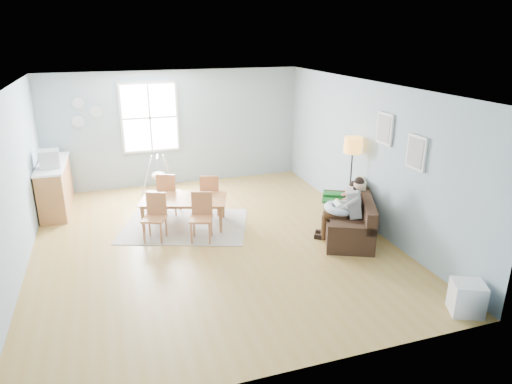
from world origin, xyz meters
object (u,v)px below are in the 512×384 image
object	(u,v)px
toddler	(347,197)
chair_ne	(210,192)
monitor	(49,159)
baby_swing	(159,175)
floor_lamp	(352,152)
chair_nw	(168,191)
father	(346,206)
chair_se	(202,214)
storage_cube	(466,298)
counter	(55,186)
dining_table	(184,212)
chair_sw	(155,214)
sofa	(350,220)

from	to	relation	value
toddler	chair_ne	bearing A→B (deg)	146.25
monitor	baby_swing	bearing A→B (deg)	23.62
floor_lamp	chair_nw	xyz separation A→B (m)	(-3.30, 1.41, -0.88)
father	chair_se	distance (m)	2.55
floor_lamp	storage_cube	world-z (taller)	floor_lamp
storage_cube	counter	distance (m)	7.85
chair_ne	baby_swing	bearing A→B (deg)	112.76
baby_swing	toddler	bearing A→B (deg)	-48.12
baby_swing	monitor	bearing A→B (deg)	-156.38
monitor	toddler	bearing A→B (deg)	-25.21
toddler	baby_swing	distance (m)	4.57
chair_se	baby_swing	xyz separation A→B (m)	(-0.40, 2.96, -0.12)
toddler	dining_table	bearing A→B (deg)	158.63
dining_table	chair_se	bearing A→B (deg)	-55.67
chair_sw	dining_table	bearing A→B (deg)	34.56
dining_table	baby_swing	size ratio (longest dim) A/B	1.75
storage_cube	toddler	bearing A→B (deg)	93.56
storage_cube	baby_swing	distance (m)	7.08
chair_nw	chair_ne	world-z (taller)	chair_nw
chair_ne	baby_swing	xyz separation A→B (m)	(-0.79, 1.89, -0.12)
chair_nw	chair_se	bearing A→B (deg)	-73.55
father	chair_nw	world-z (taller)	father
counter	baby_swing	bearing A→B (deg)	15.48
father	chair_ne	size ratio (longest dim) A/B	1.38
dining_table	chair_ne	size ratio (longest dim) A/B	1.84
sofa	storage_cube	xyz separation A→B (m)	(0.19, -2.71, -0.04)
chair_sw	chair_ne	xyz separation A→B (m)	(1.17, 0.79, 0.01)
father	counter	bearing A→B (deg)	147.50
sofa	father	size ratio (longest dim) A/B	1.70
father	counter	size ratio (longest dim) A/B	0.65
father	dining_table	size ratio (longest dim) A/B	0.75
father	toddler	bearing A→B (deg)	58.35
father	chair_sw	world-z (taller)	father
counter	chair_ne	bearing A→B (deg)	-23.57
dining_table	chair_ne	xyz separation A→B (m)	(0.59, 0.39, 0.20)
counter	monitor	world-z (taller)	monitor
father	floor_lamp	bearing A→B (deg)	56.68
chair_se	chair_ne	xyz separation A→B (m)	(0.39, 1.07, -0.00)
chair_sw	father	bearing A→B (deg)	-18.86
storage_cube	baby_swing	world-z (taller)	baby_swing
storage_cube	chair_ne	world-z (taller)	chair_ne
father	chair_se	bearing A→B (deg)	161.41
floor_lamp	chair_nw	world-z (taller)	floor_lamp
chair_sw	chair_ne	distance (m)	1.41
storage_cube	chair_sw	distance (m)	5.11
dining_table	chair_sw	distance (m)	0.73
chair_nw	monitor	bearing A→B (deg)	162.94
father	counter	distance (m)	5.91
floor_lamp	dining_table	distance (m)	3.37
chair_sw	chair_nw	size ratio (longest dim) A/B	0.95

